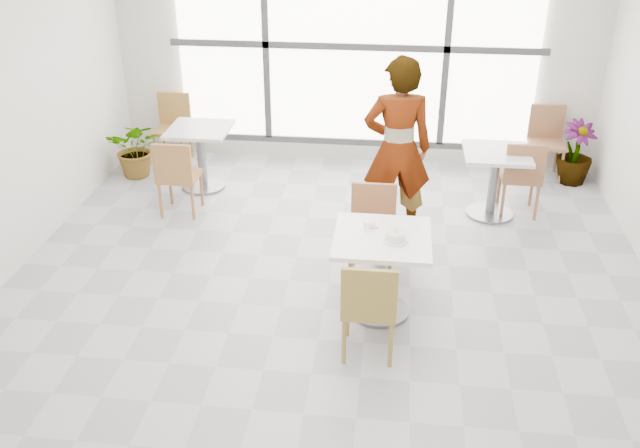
# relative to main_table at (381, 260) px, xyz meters

# --- Properties ---
(floor) EXTENTS (7.00, 7.00, 0.00)m
(floor) POSITION_rel_main_table_xyz_m (-0.48, -0.02, -0.52)
(floor) COLOR #9E9EA5
(floor) RESTS_ON ground
(wall_back) EXTENTS (6.00, 0.00, 6.00)m
(wall_back) POSITION_rel_main_table_xyz_m (-0.48, 3.48, 0.98)
(wall_back) COLOR silver
(wall_back) RESTS_ON ground
(window) EXTENTS (4.60, 0.07, 2.52)m
(window) POSITION_rel_main_table_xyz_m (-0.48, 3.41, 0.98)
(window) COLOR white
(window) RESTS_ON ground
(main_table) EXTENTS (0.80, 0.80, 0.75)m
(main_table) POSITION_rel_main_table_xyz_m (0.00, 0.00, 0.00)
(main_table) COLOR white
(main_table) RESTS_ON ground
(chair_near) EXTENTS (0.42, 0.42, 0.87)m
(chair_near) POSITION_rel_main_table_xyz_m (-0.07, -0.63, -0.02)
(chair_near) COLOR olive
(chair_near) RESTS_ON ground
(chair_far) EXTENTS (0.42, 0.42, 0.87)m
(chair_far) POSITION_rel_main_table_xyz_m (-0.11, 0.67, -0.02)
(chair_far) COLOR #9C603A
(chair_far) RESTS_ON ground
(oatmeal_bowl) EXTENTS (0.21, 0.21, 0.09)m
(oatmeal_bowl) POSITION_rel_main_table_xyz_m (0.11, -0.07, 0.27)
(oatmeal_bowl) COLOR white
(oatmeal_bowl) RESTS_ON main_table
(coffee_cup) EXTENTS (0.16, 0.13, 0.07)m
(coffee_cup) POSITION_rel_main_table_xyz_m (-0.12, 0.13, 0.26)
(coffee_cup) COLOR white
(coffee_cup) RESTS_ON main_table
(person) EXTENTS (0.75, 0.54, 1.89)m
(person) POSITION_rel_main_table_xyz_m (0.09, 1.47, 0.42)
(person) COLOR black
(person) RESTS_ON ground
(bg_table_left) EXTENTS (0.70, 0.70, 0.75)m
(bg_table_left) POSITION_rel_main_table_xyz_m (-2.21, 2.39, -0.04)
(bg_table_left) COLOR silver
(bg_table_left) RESTS_ON ground
(bg_table_right) EXTENTS (0.70, 0.70, 0.75)m
(bg_table_right) POSITION_rel_main_table_xyz_m (1.15, 2.03, -0.04)
(bg_table_right) COLOR silver
(bg_table_right) RESTS_ON ground
(bg_chair_left_near) EXTENTS (0.42, 0.42, 0.87)m
(bg_chair_left_near) POSITION_rel_main_table_xyz_m (-2.27, 1.63, -0.02)
(bg_chair_left_near) COLOR #9A6638
(bg_chair_left_near) RESTS_ON ground
(bg_chair_left_far) EXTENTS (0.42, 0.42, 0.87)m
(bg_chair_left_far) POSITION_rel_main_table_xyz_m (-2.80, 3.22, -0.02)
(bg_chair_left_far) COLOR olive
(bg_chair_left_far) RESTS_ON ground
(bg_chair_right_near) EXTENTS (0.42, 0.42, 0.87)m
(bg_chair_right_near) POSITION_rel_main_table_xyz_m (1.44, 2.06, -0.02)
(bg_chair_right_near) COLOR #96613E
(bg_chair_right_near) RESTS_ON ground
(bg_chair_right_far) EXTENTS (0.42, 0.42, 0.87)m
(bg_chair_right_far) POSITION_rel_main_table_xyz_m (1.90, 3.26, -0.02)
(bg_chair_right_far) COLOR #8F5F3F
(bg_chair_right_far) RESTS_ON ground
(plant_left) EXTENTS (0.70, 0.62, 0.72)m
(plant_left) POSITION_rel_main_table_xyz_m (-3.10, 2.64, -0.16)
(plant_left) COLOR #387036
(plant_left) RESTS_ON ground
(plant_right) EXTENTS (0.54, 0.54, 0.77)m
(plant_right) POSITION_rel_main_table_xyz_m (2.22, 3.05, -0.14)
(plant_right) COLOR #5A8244
(plant_right) RESTS_ON ground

